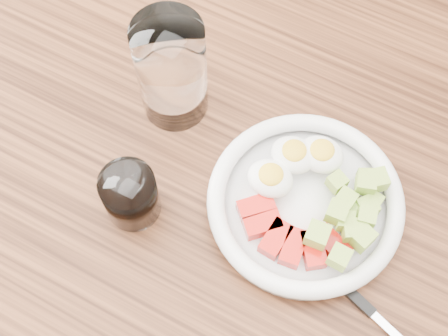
{
  "coord_description": "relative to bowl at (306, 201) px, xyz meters",
  "views": [
    {
      "loc": [
        0.14,
        -0.28,
        1.5
      ],
      "look_at": [
        -0.01,
        0.01,
        0.8
      ],
      "focal_mm": 50.0,
      "sensor_mm": 36.0,
      "label": 1
    }
  ],
  "objects": [
    {
      "name": "bowl",
      "position": [
        0.0,
        0.0,
        0.0
      ],
      "size": [
        0.24,
        0.24,
        0.06
      ],
      "color": "white",
      "rests_on": "dining_table"
    },
    {
      "name": "water_glass",
      "position": [
        -0.22,
        0.06,
        0.06
      ],
      "size": [
        0.09,
        0.09,
        0.16
      ],
      "primitive_type": "cylinder",
      "color": "white",
      "rests_on": "dining_table"
    },
    {
      "name": "dining_table",
      "position": [
        -0.1,
        -0.02,
        -0.12
      ],
      "size": [
        1.5,
        0.9,
        0.77
      ],
      "color": "brown",
      "rests_on": "ground"
    },
    {
      "name": "fork",
      "position": [
        0.11,
        -0.08,
        -0.02
      ],
      "size": [
        0.18,
        0.07,
        0.01
      ],
      "color": "black",
      "rests_on": "dining_table"
    },
    {
      "name": "ground",
      "position": [
        -0.1,
        -0.02,
        -0.79
      ],
      "size": [
        4.0,
        4.0,
        0.0
      ],
      "primitive_type": "plane",
      "color": "brown",
      "rests_on": "ground"
    },
    {
      "name": "coffee_glass",
      "position": [
        -0.19,
        -0.1,
        0.02
      ],
      "size": [
        0.07,
        0.07,
        0.08
      ],
      "color": "white",
      "rests_on": "dining_table"
    }
  ]
}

